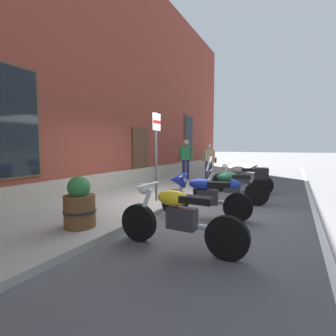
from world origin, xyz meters
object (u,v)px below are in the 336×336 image
motorcycle_green_touring (234,185)px  pedestrian_striped_shirt (186,157)px  motorcycle_grey_naked (241,179)px  pedestrian_tan_coat (209,159)px  motorcycle_blue_sport (202,193)px  motorcycle_yellow_naked (178,218)px  barrel_planter (80,205)px  parking_sign (156,144)px

motorcycle_green_touring → pedestrian_striped_shirt: (3.27, 2.84, 0.57)m
motorcycle_grey_naked → pedestrian_tan_coat: size_ratio=1.30×
motorcycle_blue_sport → pedestrian_tan_coat: pedestrian_tan_coat is taller
motorcycle_blue_sport → motorcycle_yellow_naked: bearing=-172.4°
motorcycle_yellow_naked → motorcycle_green_touring: 3.35m
motorcycle_blue_sport → pedestrian_striped_shirt: pedestrian_striped_shirt is taller
motorcycle_yellow_naked → barrel_planter: (-0.19, 1.85, 0.04)m
motorcycle_yellow_naked → motorcycle_grey_naked: 5.06m
motorcycle_blue_sport → motorcycle_grey_naked: bearing=-3.1°
pedestrian_striped_shirt → barrel_planter: (-6.81, -0.87, -0.59)m
motorcycle_grey_naked → parking_sign: bearing=148.9°
motorcycle_blue_sport → parking_sign: 1.93m
motorcycle_blue_sport → barrel_planter: bearing=139.5°
pedestrian_striped_shirt → barrel_planter: pedestrian_striped_shirt is taller
pedestrian_tan_coat → barrel_planter: bearing=-179.2°
motorcycle_yellow_naked → motorcycle_green_touring: size_ratio=1.05×
motorcycle_yellow_naked → pedestrian_tan_coat: bearing=14.6°
pedestrian_tan_coat → barrel_planter: (-7.72, -0.11, -0.47)m
motorcycle_yellow_naked → pedestrian_tan_coat: pedestrian_tan_coat is taller
motorcycle_grey_naked → motorcycle_green_touring: bearing=-174.6°
pedestrian_striped_shirt → motorcycle_blue_sport: bearing=-153.0°
motorcycle_yellow_naked → parking_sign: bearing=36.6°
motorcycle_yellow_naked → motorcycle_blue_sport: 1.73m
motorcycle_blue_sport → pedestrian_striped_shirt: size_ratio=1.12×
parking_sign → motorcycle_green_touring: bearing=-60.1°
motorcycle_green_touring → motorcycle_grey_naked: (1.71, 0.16, -0.05)m
motorcycle_yellow_naked → motorcycle_blue_sport: motorcycle_blue_sport is taller
barrel_planter → motorcycle_grey_naked: bearing=-19.0°
motorcycle_yellow_naked → barrel_planter: 1.86m
motorcycle_green_touring → pedestrian_tan_coat: size_ratio=1.27×
motorcycle_yellow_naked → pedestrian_tan_coat: size_ratio=1.33×
motorcycle_green_touring → motorcycle_grey_naked: 1.72m
pedestrian_striped_shirt → pedestrian_tan_coat: pedestrian_striped_shirt is taller
motorcycle_yellow_naked → pedestrian_tan_coat: (7.52, 1.96, 0.51)m
motorcycle_yellow_naked → parking_sign: parking_sign is taller
motorcycle_grey_naked → pedestrian_striped_shirt: (1.56, 2.68, 0.62)m
motorcycle_yellow_naked → parking_sign: size_ratio=0.89×
motorcycle_grey_naked → pedestrian_tan_coat: (2.47, 1.92, 0.50)m
motorcycle_yellow_naked → barrel_planter: size_ratio=2.28×
pedestrian_tan_coat → motorcycle_blue_sport: bearing=-163.4°
pedestrian_striped_shirt → pedestrian_tan_coat: size_ratio=1.12×
motorcycle_green_touring → parking_sign: parking_sign is taller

